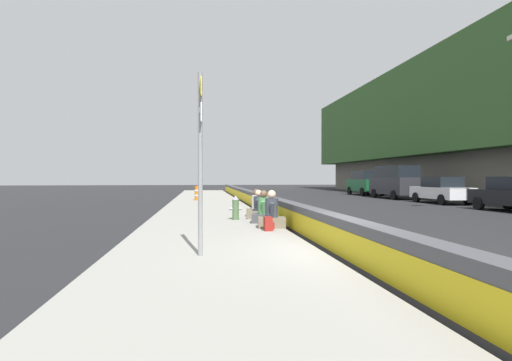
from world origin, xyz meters
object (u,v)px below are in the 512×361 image
at_px(seated_person_foreground, 272,216).
at_px(backpack, 268,224).
at_px(fire_hydrant, 236,207).
at_px(parked_car_fourth, 441,190).
at_px(construction_barrel, 199,193).
at_px(seated_person_rear, 258,210).
at_px(route_sign_post, 200,150).
at_px(parked_car_midline, 395,181).
at_px(seated_person_middle, 264,212).
at_px(seated_person_far, 256,208).
at_px(parked_car_far, 365,183).

relative_size(seated_person_foreground, backpack, 2.87).
distance_m(fire_hydrant, seated_person_foreground, 2.56).
bearing_deg(parked_car_fourth, construction_barrel, 77.46).
xyz_separation_m(seated_person_foreground, seated_person_rear, (2.69, 0.03, -0.02)).
bearing_deg(backpack, route_sign_post, 150.99).
xyz_separation_m(backpack, construction_barrel, (15.87, 2.08, 0.28)).
height_order(route_sign_post, parked_car_midline, route_sign_post).
distance_m(seated_person_middle, seated_person_far, 2.35).
relative_size(construction_barrel, parked_car_midline, 0.18).
relative_size(seated_person_foreground, parked_car_far, 0.24).
relative_size(seated_person_middle, backpack, 2.75).
height_order(fire_hydrant, seated_person_foreground, seated_person_foreground).
bearing_deg(fire_hydrant, parked_car_fourth, -56.18).
relative_size(seated_person_rear, backpack, 2.68).
height_order(seated_person_middle, parked_car_midline, parked_car_midline).
xyz_separation_m(seated_person_middle, parked_car_fourth, (10.41, -13.06, 0.38)).
height_order(route_sign_post, parked_car_fourth, route_sign_post).
height_order(seated_person_far, construction_barrel, seated_person_far).
bearing_deg(fire_hydrant, parked_car_midline, -42.10).
bearing_deg(route_sign_post, parked_car_midline, -34.50).
distance_m(construction_barrel, parked_car_far, 17.57).
height_order(seated_person_foreground, construction_barrel, seated_person_foreground).
bearing_deg(construction_barrel, seated_person_foreground, -171.32).
bearing_deg(parked_car_midline, backpack, 144.53).
height_order(route_sign_post, backpack, route_sign_post).
relative_size(seated_person_far, construction_barrel, 1.13).
height_order(parked_car_fourth, parked_car_far, parked_car_far).
bearing_deg(seated_person_rear, seated_person_foreground, -179.42).
relative_size(fire_hydrant, seated_person_rear, 0.82).
xyz_separation_m(route_sign_post, fire_hydrant, (6.63, -1.25, -1.62)).
height_order(seated_person_foreground, seated_person_middle, seated_person_foreground).
bearing_deg(parked_car_far, parked_car_fourth, -179.96).
bearing_deg(seated_person_rear, backpack, 176.68).
bearing_deg(parked_car_far, route_sign_post, 151.52).
relative_size(parked_car_fourth, parked_car_midline, 0.88).
bearing_deg(construction_barrel, fire_hydrant, -173.72).
bearing_deg(seated_person_far, backpack, 176.76).
bearing_deg(construction_barrel, backpack, -172.52).
xyz_separation_m(seated_person_rear, parked_car_far, (21.03, -13.03, 0.71)).
height_order(seated_person_middle, construction_barrel, seated_person_middle).
height_order(construction_barrel, parked_car_midline, parked_car_midline).
distance_m(route_sign_post, parked_car_midline, 26.58).
bearing_deg(fire_hydrant, backpack, -167.72).
bearing_deg(route_sign_post, construction_barrel, 0.43).
bearing_deg(parked_car_fourth, route_sign_post, 136.44).
bearing_deg(seated_person_middle, parked_car_fourth, -51.45).
bearing_deg(seated_person_far, fire_hydrant, 143.64).
bearing_deg(route_sign_post, seated_person_middle, -20.89).
bearing_deg(seated_person_foreground, backpack, 163.12).
bearing_deg(seated_person_rear, seated_person_far, -2.96).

